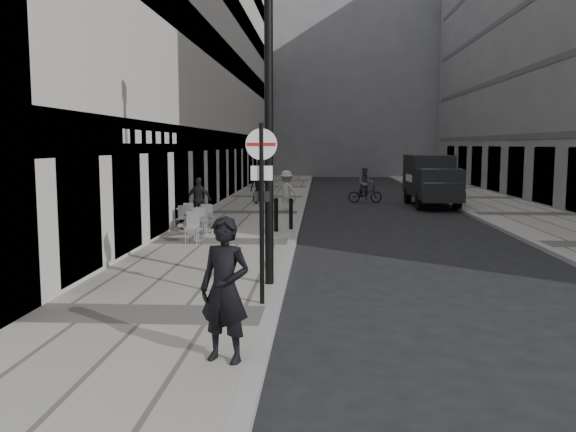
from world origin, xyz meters
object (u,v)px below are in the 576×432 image
Objects in this scene: walking_man at (225,290)px; sign_post at (262,189)px; panel_van at (431,178)px; lamppost at (269,98)px; cyclist at (365,189)px.

sign_post reaches higher than walking_man.
walking_man is 3.07m from sign_post.
sign_post reaches higher than panel_van.
walking_man is 0.36× the size of panel_van.
cyclist is (3.26, 18.65, -3.08)m from lamppost.
lamppost reaches higher than sign_post.
sign_post reaches higher than cyclist.
sign_post is at bearing -90.00° from lamppost.
panel_van reaches higher than walking_man.
cyclist is at bearing 148.57° from panel_van.
walking_man is 1.04× the size of cyclist.
cyclist is (3.46, 23.06, -0.35)m from walking_man.
panel_van is (6.20, 18.47, -0.78)m from sign_post.
sign_post is 2.26m from lamppost.
panel_van is (6.20, 16.94, -2.44)m from lamppost.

